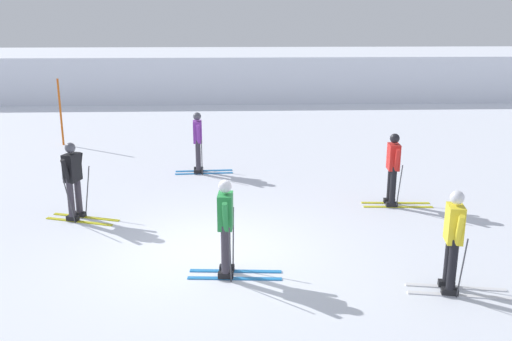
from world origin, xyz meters
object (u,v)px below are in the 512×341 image
at_px(skier_green, 226,225).
at_px(skier_yellow, 454,239).
at_px(skier_red, 393,167).
at_px(trail_marker_pole, 61,112).
at_px(skier_black, 73,179).
at_px(skier_purple, 198,141).

bearing_deg(skier_green, skier_yellow, -11.47).
xyz_separation_m(skier_red, trail_marker_pole, (-9.43, 6.59, 0.20)).
distance_m(skier_black, trail_marker_pole, 7.58).
xyz_separation_m(skier_purple, trail_marker_pole, (-4.79, 3.62, 0.20)).
height_order(skier_purple, trail_marker_pole, trail_marker_pole).
distance_m(skier_yellow, skier_purple, 8.44).
height_order(skier_yellow, trail_marker_pole, trail_marker_pole).
xyz_separation_m(skier_green, skier_yellow, (3.59, -0.73, 0.00)).
relative_size(skier_yellow, skier_purple, 1.00).
bearing_deg(skier_black, trail_marker_pole, 107.92).
relative_size(skier_black, skier_purple, 1.00).
bearing_deg(skier_yellow, skier_purple, 121.66).
distance_m(skier_red, skier_black, 7.12).
bearing_deg(skier_green, skier_purple, 97.40).
distance_m(skier_green, trail_marker_pole, 11.54).
bearing_deg(trail_marker_pole, skier_yellow, -49.51).
xyz_separation_m(skier_red, skier_yellow, (-0.21, -4.21, 0.00)).
distance_m(skier_green, skier_black, 4.36).
distance_m(skier_red, trail_marker_pole, 11.50).
bearing_deg(skier_purple, trail_marker_pole, 142.95).
bearing_deg(skier_purple, skier_yellow, -58.34).
relative_size(skier_red, skier_purple, 1.00).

